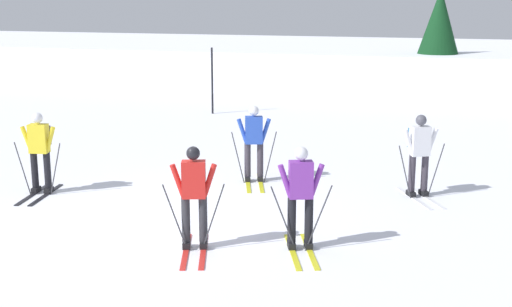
% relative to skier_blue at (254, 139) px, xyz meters
% --- Properties ---
extents(ground_plane, '(120.00, 120.00, 0.00)m').
position_rel_skier_blue_xyz_m(ground_plane, '(-0.77, -3.10, -0.96)').
color(ground_plane, white).
extents(far_snow_ridge, '(80.00, 6.08, 1.67)m').
position_rel_skier_blue_xyz_m(far_snow_ridge, '(-0.77, 17.04, -0.12)').
color(far_snow_ridge, white).
rests_on(far_snow_ridge, ground).
extents(skier_blue, '(0.95, 1.63, 1.71)m').
position_rel_skier_blue_xyz_m(skier_blue, '(0.00, 0.00, 0.00)').
color(skier_blue, gold).
rests_on(skier_blue, ground).
extents(skier_red, '(0.95, 1.63, 1.71)m').
position_rel_skier_blue_xyz_m(skier_red, '(0.34, -4.29, -0.04)').
color(skier_red, red).
rests_on(skier_red, ground).
extents(skier_yellow, '(0.99, 1.64, 1.71)m').
position_rel_skier_blue_xyz_m(skier_yellow, '(-3.96, -2.20, -0.00)').
color(skier_yellow, black).
rests_on(skier_yellow, ground).
extents(skier_purple, '(0.95, 1.62, 1.71)m').
position_rel_skier_blue_xyz_m(skier_purple, '(1.99, -3.79, -0.04)').
color(skier_purple, gold).
rests_on(skier_purple, ground).
extents(skier_white, '(1.10, 1.58, 1.71)m').
position_rel_skier_blue_xyz_m(skier_white, '(3.57, -0.12, -0.00)').
color(skier_white, silver).
rests_on(skier_white, ground).
extents(trail_marker_pole, '(0.07, 0.07, 2.31)m').
position_rel_skier_blue_xyz_m(trail_marker_pole, '(-4.13, 8.25, 0.20)').
color(trail_marker_pole, black).
rests_on(trail_marker_pole, ground).
extents(conifer_far_left, '(2.20, 2.20, 4.42)m').
position_rel_skier_blue_xyz_m(conifer_far_left, '(3.11, 16.16, 1.68)').
color(conifer_far_left, '#513823').
rests_on(conifer_far_left, ground).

